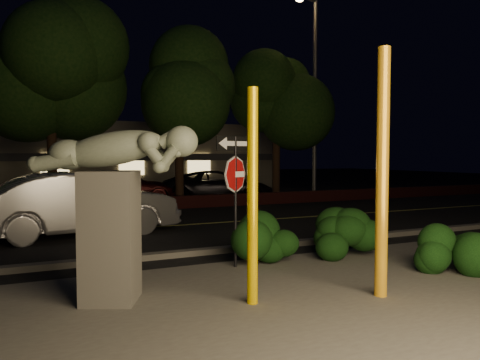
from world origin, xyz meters
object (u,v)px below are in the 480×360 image
yellow_pole_right (382,174)px  parked_car_darkred (120,187)px  sculpture (113,194)px  streetlight (312,80)px  yellow_pole_left (252,197)px  parked_car_dark (218,186)px  signpost (235,175)px  silver_sedan (80,204)px

yellow_pole_right → parked_car_darkred: size_ratio=0.72×
sculpture → streetlight: size_ratio=0.26×
yellow_pole_left → parked_car_dark: (5.24, 14.00, -0.81)m
yellow_pole_left → sculpture: 1.96m
signpost → silver_sedan: 5.40m
silver_sedan → yellow_pole_right: bearing=-164.8°
signpost → streetlight: size_ratio=0.25×
yellow_pole_left → parked_car_darkred: bearing=86.4°
signpost → parked_car_dark: signpost is taller
silver_sedan → streetlight: bearing=-70.5°
sculpture → silver_sedan: sculpture is taller
yellow_pole_left → silver_sedan: yellow_pole_left is taller
yellow_pole_left → silver_sedan: 7.09m
parked_car_dark → signpost: bearing=176.1°
yellow_pole_right → sculpture: (-3.60, 1.42, -0.28)m
yellow_pole_left → parked_car_darkred: 14.72m
yellow_pole_right → sculpture: size_ratio=1.46×
signpost → parked_car_dark: (4.57, 11.94, -1.04)m
silver_sedan → parked_car_darkred: 8.17m
yellow_pole_right → parked_car_dark: bearing=76.9°
parked_car_darkred → silver_sedan: bearing=173.0°
parked_car_dark → sculpture: bearing=169.0°
parked_car_dark → parked_car_darkred: bearing=98.2°
silver_sedan → signpost: bearing=-164.9°
yellow_pole_right → streetlight: 16.32m
yellow_pole_right → silver_sedan: 8.19m
sculpture → streetlight: (11.54, 12.30, 4.17)m
yellow_pole_right → silver_sedan: (-3.42, 7.38, -1.00)m
yellow_pole_left → sculpture: yellow_pole_left is taller
silver_sedan → yellow_pole_left: bearing=-177.0°
silver_sedan → parked_car_dark: 9.84m
signpost → silver_sedan: size_ratio=0.49×
parked_car_darkred → parked_car_dark: size_ratio=1.01×
yellow_pole_left → streetlight: (9.81, 13.23, 4.20)m
signpost → parked_car_darkred: size_ratio=0.48×
silver_sedan → parked_car_dark: size_ratio=0.99×
sculpture → parked_car_dark: bearing=86.6°
signpost → parked_car_darkred: bearing=77.6°
sculpture → signpost: bearing=49.8°
parked_car_darkred → sculpture: bearing=179.7°
signpost → yellow_pole_left: bearing=-119.5°
silver_sedan → parked_car_dark: (6.79, 7.11, -0.12)m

